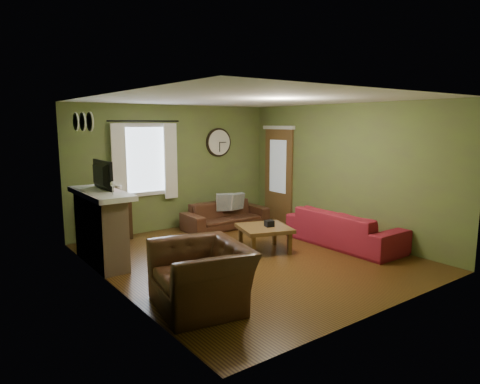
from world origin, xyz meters
TOP-DOWN VIEW (x-y plane):
  - floor at (0.00, 0.00)m, footprint 4.60×5.20m
  - ceiling at (0.00, 0.00)m, footprint 4.60×5.20m
  - wall_left at (-2.30, 0.00)m, footprint 0.00×5.20m
  - wall_right at (2.30, 0.00)m, footprint 0.00×5.20m
  - wall_back at (0.00, 2.60)m, footprint 4.60×0.00m
  - wall_front at (0.00, -2.60)m, footprint 4.60×0.00m
  - fireplace at (-2.10, 1.15)m, footprint 0.40×1.40m
  - firebox at (-1.91, 1.15)m, footprint 0.04×0.60m
  - mantel at (-2.07, 1.15)m, footprint 0.58×1.60m
  - tv at (-2.05, 1.30)m, footprint 0.08×0.60m
  - tv_screen at (-1.97, 1.30)m, footprint 0.02×0.62m
  - medallion_left at (-2.28, 0.80)m, footprint 0.28×0.28m
  - medallion_mid at (-2.28, 1.15)m, footprint 0.28×0.28m
  - medallion_right at (-2.28, 1.50)m, footprint 0.28×0.28m
  - window_pane at (-0.70, 2.58)m, footprint 1.00×0.02m
  - curtain_rod at (-0.70, 2.48)m, footprint 0.03×0.03m
  - curtain_left at (-1.25, 2.48)m, footprint 0.28×0.04m
  - curtain_right at (-0.15, 2.48)m, footprint 0.28×0.04m
  - wall_clock at (1.10, 2.55)m, footprint 0.64×0.06m
  - door at (2.27, 1.85)m, footprint 0.05×0.90m
  - bookshelf at (-1.50, 2.42)m, footprint 0.76×0.32m
  - book at (-1.42, 2.56)m, footprint 0.22×0.27m
  - sofa_brown at (0.86, 1.95)m, footprint 1.87×0.73m
  - pillow_left at (1.13, 1.91)m, footprint 0.36×0.15m
  - pillow_right at (0.86, 1.98)m, footprint 0.39×0.25m
  - sofa_red at (1.84, -0.46)m, footprint 0.87×2.22m
  - armchair at (-1.66, -1.19)m, footprint 1.24×1.36m
  - coffee_table at (0.43, 0.13)m, footprint 1.04×1.04m
  - tissue_box at (0.50, 0.08)m, footprint 0.17×0.17m
  - wine_glass_a at (-2.05, 0.65)m, footprint 0.07×0.07m
  - wine_glass_b at (-2.05, 0.65)m, footprint 0.06×0.06m

SIDE VIEW (x-z plane):
  - floor at x=0.00m, z-range 0.00..0.00m
  - coffee_table at x=0.43m, z-range 0.00..0.44m
  - sofa_brown at x=0.86m, z-range 0.00..0.55m
  - firebox at x=-1.91m, z-range 0.02..0.57m
  - sofa_red at x=1.84m, z-range 0.00..0.65m
  - armchair at x=-1.66m, z-range 0.00..0.78m
  - tissue_box at x=0.50m, z-range 0.35..0.45m
  - bookshelf at x=-1.50m, z-range 0.00..0.90m
  - fireplace at x=-2.10m, z-range 0.00..1.10m
  - pillow_left at x=1.13m, z-range 0.37..0.73m
  - pillow_right at x=0.86m, z-range 0.36..0.74m
  - book at x=-1.42m, z-range 0.95..0.97m
  - door at x=2.27m, z-range 0.00..2.10m
  - mantel at x=-2.07m, z-range 1.10..1.18m
  - wine_glass_b at x=-2.05m, z-range 1.18..1.36m
  - wine_glass_a at x=-2.05m, z-range 1.18..1.38m
  - wall_left at x=-2.30m, z-range 0.00..2.60m
  - wall_right at x=2.30m, z-range 0.00..2.60m
  - wall_back at x=0.00m, z-range 0.00..2.60m
  - wall_front at x=0.00m, z-range 0.00..2.60m
  - tv at x=-2.05m, z-range 1.18..1.53m
  - tv_screen at x=-1.97m, z-range 1.23..1.59m
  - curtain_left at x=-1.25m, z-range 0.67..2.23m
  - curtain_right at x=-0.15m, z-range 0.67..2.23m
  - window_pane at x=-0.70m, z-range 0.85..2.15m
  - wall_clock at x=1.10m, z-range 1.48..2.12m
  - medallion_left at x=-2.28m, z-range 2.24..2.26m
  - medallion_mid at x=-2.28m, z-range 2.24..2.26m
  - medallion_right at x=-2.28m, z-range 2.24..2.26m
  - curtain_rod at x=-0.70m, z-range 1.52..3.02m
  - ceiling at x=0.00m, z-range 2.60..2.60m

